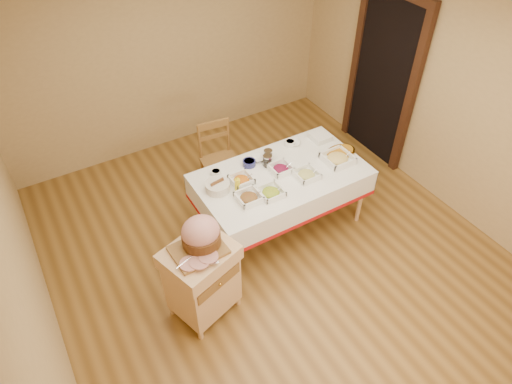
{
  "coord_description": "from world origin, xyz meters",
  "views": [
    {
      "loc": [
        -1.85,
        -2.78,
        3.86
      ],
      "look_at": [
        -0.07,
        0.2,
        0.74
      ],
      "focal_mm": 32.0,
      "sensor_mm": 36.0,
      "label": 1
    }
  ],
  "objects_px": {
    "preserve_jar_left": "(267,161)",
    "bread_basket": "(218,186)",
    "dining_table": "(281,185)",
    "brass_platter": "(341,152)",
    "preserve_jar_right": "(268,156)",
    "plate_stack": "(320,137)",
    "mustard_bottle": "(237,184)",
    "butcher_cart": "(202,278)",
    "dining_chair": "(219,159)",
    "ham_on_board": "(200,236)"
  },
  "relations": [
    {
      "from": "preserve_jar_left",
      "to": "mustard_bottle",
      "type": "relative_size",
      "value": 0.75
    },
    {
      "from": "ham_on_board",
      "to": "bread_basket",
      "type": "distance_m",
      "value": 0.87
    },
    {
      "from": "mustard_bottle",
      "to": "brass_platter",
      "type": "distance_m",
      "value": 1.3
    },
    {
      "from": "butcher_cart",
      "to": "plate_stack",
      "type": "xyz_separation_m",
      "value": [
        1.99,
        0.91,
        0.31
      ]
    },
    {
      "from": "dining_chair",
      "to": "preserve_jar_right",
      "type": "xyz_separation_m",
      "value": [
        0.31,
        -0.6,
        0.33
      ]
    },
    {
      "from": "plate_stack",
      "to": "brass_platter",
      "type": "height_order",
      "value": "plate_stack"
    },
    {
      "from": "ham_on_board",
      "to": "brass_platter",
      "type": "bearing_deg",
      "value": 15.0
    },
    {
      "from": "ham_on_board",
      "to": "brass_platter",
      "type": "distance_m",
      "value": 2.05
    },
    {
      "from": "plate_stack",
      "to": "bread_basket",
      "type": "bearing_deg",
      "value": -172.52
    },
    {
      "from": "preserve_jar_right",
      "to": "plate_stack",
      "type": "relative_size",
      "value": 0.59
    },
    {
      "from": "preserve_jar_right",
      "to": "preserve_jar_left",
      "type": "bearing_deg",
      "value": -126.3
    },
    {
      "from": "dining_table",
      "to": "brass_platter",
      "type": "relative_size",
      "value": 5.19
    },
    {
      "from": "dining_table",
      "to": "brass_platter",
      "type": "xyz_separation_m",
      "value": [
        0.77,
        -0.04,
        0.18
      ]
    },
    {
      "from": "preserve_jar_left",
      "to": "mustard_bottle",
      "type": "xyz_separation_m",
      "value": [
        -0.47,
        -0.19,
        0.02
      ]
    },
    {
      "from": "dining_table",
      "to": "plate_stack",
      "type": "distance_m",
      "value": 0.81
    },
    {
      "from": "preserve_jar_right",
      "to": "bread_basket",
      "type": "xyz_separation_m",
      "value": [
        -0.71,
        -0.17,
        -0.01
      ]
    },
    {
      "from": "dining_table",
      "to": "butcher_cart",
      "type": "xyz_separation_m",
      "value": [
        -1.25,
        -0.61,
        -0.11
      ]
    },
    {
      "from": "ham_on_board",
      "to": "dining_chair",
      "type": "bearing_deg",
      "value": 58.22
    },
    {
      "from": "butcher_cart",
      "to": "mustard_bottle",
      "type": "relative_size",
      "value": 4.89
    },
    {
      "from": "dining_chair",
      "to": "dining_table",
      "type": "bearing_deg",
      "value": -70.5
    },
    {
      "from": "ham_on_board",
      "to": "preserve_jar_right",
      "type": "xyz_separation_m",
      "value": [
        1.21,
        0.85,
        -0.17
      ]
    },
    {
      "from": "dining_chair",
      "to": "preserve_jar_right",
      "type": "relative_size",
      "value": 7.55
    },
    {
      "from": "preserve_jar_right",
      "to": "plate_stack",
      "type": "height_order",
      "value": "preserve_jar_right"
    },
    {
      "from": "mustard_bottle",
      "to": "plate_stack",
      "type": "distance_m",
      "value": 1.3
    },
    {
      "from": "preserve_jar_left",
      "to": "mustard_bottle",
      "type": "distance_m",
      "value": 0.51
    },
    {
      "from": "preserve_jar_left",
      "to": "butcher_cart",
      "type": "bearing_deg",
      "value": -146.09
    },
    {
      "from": "dining_table",
      "to": "dining_chair",
      "type": "bearing_deg",
      "value": 109.5
    },
    {
      "from": "bread_basket",
      "to": "preserve_jar_left",
      "type": "bearing_deg",
      "value": 7.37
    },
    {
      "from": "preserve_jar_left",
      "to": "brass_platter",
      "type": "height_order",
      "value": "preserve_jar_left"
    },
    {
      "from": "dining_chair",
      "to": "brass_platter",
      "type": "bearing_deg",
      "value": -40.42
    },
    {
      "from": "ham_on_board",
      "to": "brass_platter",
      "type": "height_order",
      "value": "ham_on_board"
    },
    {
      "from": "plate_stack",
      "to": "brass_platter",
      "type": "xyz_separation_m",
      "value": [
        0.03,
        -0.34,
        -0.01
      ]
    },
    {
      "from": "dining_table",
      "to": "bread_basket",
      "type": "height_order",
      "value": "bread_basket"
    },
    {
      "from": "dining_table",
      "to": "preserve_jar_right",
      "type": "height_order",
      "value": "preserve_jar_right"
    },
    {
      "from": "preserve_jar_left",
      "to": "mustard_bottle",
      "type": "height_order",
      "value": "mustard_bottle"
    },
    {
      "from": "butcher_cart",
      "to": "preserve_jar_right",
      "type": "distance_m",
      "value": 1.57
    },
    {
      "from": "preserve_jar_left",
      "to": "bread_basket",
      "type": "distance_m",
      "value": 0.65
    },
    {
      "from": "bread_basket",
      "to": "mustard_bottle",
      "type": "bearing_deg",
      "value": -30.32
    },
    {
      "from": "preserve_jar_right",
      "to": "mustard_bottle",
      "type": "height_order",
      "value": "mustard_bottle"
    },
    {
      "from": "ham_on_board",
      "to": "dining_table",
      "type": "bearing_deg",
      "value": 25.36
    },
    {
      "from": "dining_chair",
      "to": "plate_stack",
      "type": "bearing_deg",
      "value": -28.87
    },
    {
      "from": "preserve_jar_right",
      "to": "plate_stack",
      "type": "xyz_separation_m",
      "value": [
        0.73,
        0.02,
        -0.02
      ]
    },
    {
      "from": "dining_table",
      "to": "preserve_jar_left",
      "type": "height_order",
      "value": "preserve_jar_left"
    },
    {
      "from": "butcher_cart",
      "to": "mustard_bottle",
      "type": "distance_m",
      "value": 1.02
    },
    {
      "from": "butcher_cart",
      "to": "preserve_jar_right",
      "type": "xyz_separation_m",
      "value": [
        1.26,
        0.89,
        0.33
      ]
    },
    {
      "from": "preserve_jar_left",
      "to": "plate_stack",
      "type": "height_order",
      "value": "preserve_jar_left"
    },
    {
      "from": "butcher_cart",
      "to": "dining_chair",
      "type": "bearing_deg",
      "value": 57.52
    },
    {
      "from": "mustard_bottle",
      "to": "bread_basket",
      "type": "distance_m",
      "value": 0.2
    },
    {
      "from": "dining_chair",
      "to": "preserve_jar_left",
      "type": "distance_m",
      "value": 0.8
    },
    {
      "from": "dining_table",
      "to": "dining_chair",
      "type": "relative_size",
      "value": 1.93
    }
  ]
}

